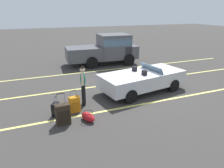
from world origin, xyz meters
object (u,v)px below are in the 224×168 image
at_px(suitcase_medium_bright, 75,104).
at_px(duffel_bag, 88,117).
at_px(parked_pickup_truck_near, 107,49).
at_px(suitcase_large_black, 63,114).
at_px(suitcase_small_carryon, 55,109).
at_px(traveler_person, 83,83).
at_px(convertible_car, 146,79).

distance_m(suitcase_medium_bright, duffel_bag, 0.90).
distance_m(duffel_bag, parked_pickup_truck_near, 8.25).
relative_size(suitcase_large_black, suitcase_medium_bright, 1.27).
bearing_deg(suitcase_small_carryon, traveler_person, -128.99).
bearing_deg(suitcase_large_black, parked_pickup_truck_near, 143.44).
xyz_separation_m(traveler_person, parked_pickup_truck_near, (3.30, 6.05, 0.18)).
xyz_separation_m(suitcase_small_carryon, parked_pickup_truck_near, (4.52, 6.59, 0.85)).
distance_m(suitcase_small_carryon, duffel_bag, 1.31).
bearing_deg(convertible_car, traveler_person, 179.00).
xyz_separation_m(convertible_car, suitcase_small_carryon, (-4.41, -1.00, -0.33)).
bearing_deg(duffel_bag, parked_pickup_truck_near, 64.73).
distance_m(suitcase_medium_bright, traveler_person, 0.94).
height_order(duffel_bag, traveler_person, traveler_person).
distance_m(duffel_bag, traveler_person, 1.57).
relative_size(convertible_car, suitcase_small_carryon, 5.56).
bearing_deg(traveler_person, duffel_bag, -81.00).
bearing_deg(suitcase_medium_bright, traveler_person, 129.11).
relative_size(suitcase_small_carryon, traveler_person, 0.48).
bearing_deg(parked_pickup_truck_near, suitcase_large_black, -117.31).
xyz_separation_m(duffel_bag, traveler_person, (0.20, 1.36, 0.77)).
relative_size(suitcase_medium_bright, parked_pickup_truck_near, 0.17).
bearing_deg(suitcase_medium_bright, suitcase_large_black, -44.29).
height_order(suitcase_medium_bright, parked_pickup_truck_near, parked_pickup_truck_near).
height_order(suitcase_small_carryon, parked_pickup_truck_near, parked_pickup_truck_near).
relative_size(suitcase_large_black, parked_pickup_truck_near, 0.22).
relative_size(convertible_car, parked_pickup_truck_near, 0.85).
relative_size(convertible_car, suitcase_large_black, 3.89).
bearing_deg(traveler_person, suitcase_large_black, -112.60).
xyz_separation_m(suitcase_medium_bright, duffel_bag, (0.29, -0.84, -0.15)).
bearing_deg(convertible_car, suitcase_small_carryon, -176.47).
xyz_separation_m(suitcase_large_black, duffel_bag, (0.85, -0.10, -0.21)).
bearing_deg(suitcase_large_black, duffel_bag, 77.20).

